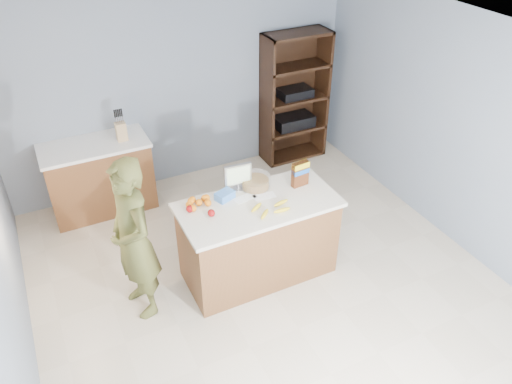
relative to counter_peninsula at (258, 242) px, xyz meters
name	(u,v)px	position (x,y,z in m)	size (l,w,h in m)	color
floor	(271,290)	(0.00, -0.30, -0.42)	(4.50, 5.00, 0.02)	beige
walls	(274,149)	(0.00, -0.30, 1.24)	(4.52, 5.02, 2.51)	gray
counter_peninsula	(258,242)	(0.00, 0.00, 0.00)	(1.56, 0.76, 0.90)	brown
back_cabinet	(100,177)	(-1.20, 1.90, 0.04)	(1.24, 0.62, 0.90)	brown
shelving_unit	(293,99)	(1.55, 2.05, 0.45)	(0.90, 0.40, 1.80)	black
person	(133,241)	(-1.21, 0.07, 0.41)	(0.60, 0.39, 1.64)	#4C4E23
knife_block	(121,131)	(-0.87, 1.85, 0.60)	(0.12, 0.10, 0.31)	tan
envelopes	(255,197)	(0.01, 0.11, 0.49)	(0.42, 0.19, 0.00)	white
bananas	(271,209)	(0.06, -0.15, 0.50)	(0.42, 0.26, 0.04)	yellow
apples	(200,211)	(-0.56, 0.08, 0.52)	(0.23, 0.22, 0.07)	maroon
oranges	(198,202)	(-0.53, 0.23, 0.52)	(0.26, 0.20, 0.07)	orange
blue_carton	(225,196)	(-0.26, 0.21, 0.52)	(0.18, 0.12, 0.08)	blue
salad_bowl	(255,182)	(0.10, 0.26, 0.54)	(0.30, 0.30, 0.13)	#267219
tv	(238,176)	(-0.07, 0.31, 0.64)	(0.28, 0.12, 0.28)	silver
cereal_box	(300,172)	(0.52, 0.10, 0.64)	(0.18, 0.08, 0.27)	#592B14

